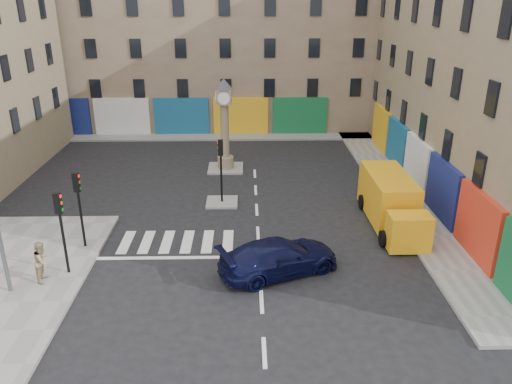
{
  "coord_description": "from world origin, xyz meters",
  "views": [
    {
      "loc": [
        -0.56,
        -18.71,
        11.45
      ],
      "look_at": [
        -0.09,
        4.73,
        2.0
      ],
      "focal_mm": 35.0,
      "sensor_mm": 36.0,
      "label": 1
    }
  ],
  "objects_px": {
    "traffic_light_left_near": "(61,220)",
    "yellow_van": "(391,202)",
    "navy_sedan": "(279,257)",
    "traffic_light_left_far": "(79,198)",
    "traffic_light_island": "(221,161)",
    "pedestrian_tan": "(42,261)",
    "clock_pillar": "(225,119)"
  },
  "relations": [
    {
      "from": "pedestrian_tan",
      "to": "yellow_van",
      "type": "bearing_deg",
      "value": -69.99
    },
    {
      "from": "traffic_light_left_far",
      "to": "yellow_van",
      "type": "height_order",
      "value": "traffic_light_left_far"
    },
    {
      "from": "traffic_light_island",
      "to": "pedestrian_tan",
      "type": "distance_m",
      "value": 11.1
    },
    {
      "from": "traffic_light_left_near",
      "to": "yellow_van",
      "type": "relative_size",
      "value": 0.54
    },
    {
      "from": "traffic_light_left_near",
      "to": "yellow_van",
      "type": "bearing_deg",
      "value": 17.9
    },
    {
      "from": "traffic_light_left_far",
      "to": "clock_pillar",
      "type": "bearing_deg",
      "value": 61.06
    },
    {
      "from": "traffic_light_island",
      "to": "navy_sedan",
      "type": "bearing_deg",
      "value": -70.07
    },
    {
      "from": "traffic_light_left_near",
      "to": "clock_pillar",
      "type": "bearing_deg",
      "value": 65.45
    },
    {
      "from": "clock_pillar",
      "to": "traffic_light_left_far",
      "type": "bearing_deg",
      "value": -118.94
    },
    {
      "from": "traffic_light_left_near",
      "to": "yellow_van",
      "type": "xyz_separation_m",
      "value": [
        15.3,
        4.94,
        -1.39
      ]
    },
    {
      "from": "yellow_van",
      "to": "navy_sedan",
      "type": "bearing_deg",
      "value": -141.79
    },
    {
      "from": "navy_sedan",
      "to": "yellow_van",
      "type": "bearing_deg",
      "value": -74.73
    },
    {
      "from": "navy_sedan",
      "to": "traffic_light_left_far",
      "type": "bearing_deg",
      "value": 52.09
    },
    {
      "from": "traffic_light_island",
      "to": "clock_pillar",
      "type": "xyz_separation_m",
      "value": [
        0.0,
        6.0,
        0.96
      ]
    },
    {
      "from": "traffic_light_island",
      "to": "clock_pillar",
      "type": "distance_m",
      "value": 6.07
    },
    {
      "from": "clock_pillar",
      "to": "pedestrian_tan",
      "type": "height_order",
      "value": "clock_pillar"
    },
    {
      "from": "traffic_light_left_far",
      "to": "pedestrian_tan",
      "type": "distance_m",
      "value": 3.48
    },
    {
      "from": "traffic_light_left_near",
      "to": "navy_sedan",
      "type": "relative_size",
      "value": 0.7
    },
    {
      "from": "traffic_light_island",
      "to": "traffic_light_left_far",
      "type": "bearing_deg",
      "value": -139.4
    },
    {
      "from": "pedestrian_tan",
      "to": "navy_sedan",
      "type": "bearing_deg",
      "value": -85.42
    },
    {
      "from": "traffic_light_island",
      "to": "yellow_van",
      "type": "relative_size",
      "value": 0.54
    },
    {
      "from": "traffic_light_left_far",
      "to": "traffic_light_island",
      "type": "distance_m",
      "value": 8.3
    },
    {
      "from": "traffic_light_left_near",
      "to": "traffic_light_left_far",
      "type": "height_order",
      "value": "same"
    },
    {
      "from": "yellow_van",
      "to": "pedestrian_tan",
      "type": "xyz_separation_m",
      "value": [
        -16.08,
        -5.54,
        -0.19
      ]
    },
    {
      "from": "traffic_light_island",
      "to": "navy_sedan",
      "type": "relative_size",
      "value": 0.7
    },
    {
      "from": "navy_sedan",
      "to": "pedestrian_tan",
      "type": "distance_m",
      "value": 9.92
    },
    {
      "from": "traffic_light_left_far",
      "to": "pedestrian_tan",
      "type": "relative_size",
      "value": 2.09
    },
    {
      "from": "traffic_light_left_far",
      "to": "traffic_light_island",
      "type": "bearing_deg",
      "value": 40.6
    },
    {
      "from": "traffic_light_island",
      "to": "clock_pillar",
      "type": "relative_size",
      "value": 0.61
    },
    {
      "from": "traffic_light_left_near",
      "to": "traffic_light_island",
      "type": "xyz_separation_m",
      "value": [
        6.3,
        7.8,
        -0.03
      ]
    },
    {
      "from": "traffic_light_left_far",
      "to": "navy_sedan",
      "type": "height_order",
      "value": "traffic_light_left_far"
    },
    {
      "from": "traffic_light_left_near",
      "to": "clock_pillar",
      "type": "height_order",
      "value": "clock_pillar"
    }
  ]
}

